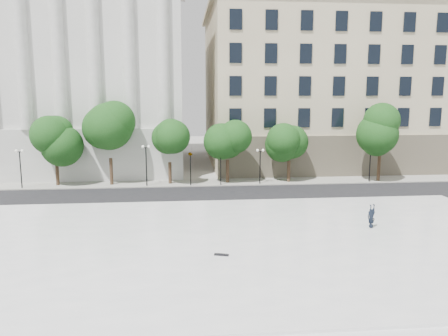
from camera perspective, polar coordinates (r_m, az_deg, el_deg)
The scene contains 12 objects.
ground at distance 25.65m, azimuth -0.58°, elevation -12.71°, with size 160.00×160.00×0.00m, color #A7A59D.
plaza at distance 28.37m, azimuth -1.10°, elevation -10.00°, with size 44.00×22.00×0.45m, color white.
street at distance 42.82m, azimuth -2.61°, elevation -3.57°, with size 60.00×8.00×0.02m, color black.
far_sidewalk at distance 48.67m, azimuth -2.96°, elevation -1.91°, with size 60.00×4.00×0.12m, color #AAA79D.
building_west at distance 64.10m, azimuth -19.37°, elevation 11.85°, with size 31.50×27.65×25.60m.
building_east at distance 66.34m, azimuth 14.20°, elevation 10.49°, with size 36.00×26.15×23.00m.
traffic_light_west at distance 46.35m, azimuth -4.42°, elevation 2.14°, with size 1.12×1.91×4.27m.
traffic_light_east at distance 46.52m, azimuth -0.43°, elevation 2.14°, with size 0.72×1.83×4.22m.
person_lying at distance 32.69m, azimuth 18.65°, elevation -7.02°, with size 0.61×0.40×1.68m, color black.
skateboard at distance 25.98m, azimuth -0.34°, elevation -11.25°, with size 0.85×0.22×0.09m, color black.
street_trees at distance 47.44m, azimuth -3.76°, elevation 3.85°, with size 39.66×5.05×7.80m.
lamp_posts at distance 46.80m, azimuth -2.64°, elevation 1.23°, with size 38.40×0.28×4.53m.
Camera 1 is at (-1.98, -23.66, 9.72)m, focal length 35.00 mm.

